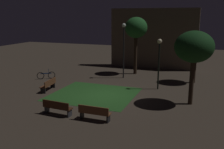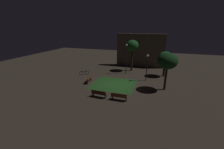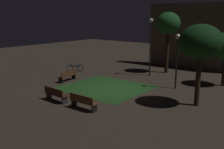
{
  "view_description": "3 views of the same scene",
  "coord_description": "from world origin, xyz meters",
  "px_view_note": "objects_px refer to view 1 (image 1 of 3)",
  "views": [
    {
      "loc": [
        6.68,
        -16.42,
        5.67
      ],
      "look_at": [
        0.5,
        0.14,
        1.56
      ],
      "focal_mm": 40.79,
      "sensor_mm": 36.0,
      "label": 1
    },
    {
      "loc": [
        5.11,
        -19.03,
        7.83
      ],
      "look_at": [
        -1.23,
        0.43,
        1.26
      ],
      "focal_mm": 24.3,
      "sensor_mm": 36.0,
      "label": 2
    },
    {
      "loc": [
        11.39,
        -14.71,
        5.22
      ],
      "look_at": [
        0.29,
        -0.7,
        1.26
      ],
      "focal_mm": 42.82,
      "sensor_mm": 36.0,
      "label": 3
    }
  ],
  "objects_px": {
    "bench_by_lamp": "(57,107)",
    "lamp_post_plaza_east": "(159,55)",
    "bench_back_row": "(49,84)",
    "tree_left_canopy": "(195,48)",
    "tree_back_right": "(136,29)",
    "bicycle": "(46,75)",
    "bench_near_trees": "(94,112)",
    "tree_tall_center": "(194,47)",
    "lamp_post_path_center": "(124,42)"
  },
  "relations": [
    {
      "from": "lamp_post_plaza_east",
      "to": "lamp_post_path_center",
      "type": "xyz_separation_m",
      "value": [
        -3.69,
        2.55,
        0.61
      ]
    },
    {
      "from": "tree_back_right",
      "to": "bench_near_trees",
      "type": "bearing_deg",
      "value": -85.29
    },
    {
      "from": "bench_near_trees",
      "to": "bench_by_lamp",
      "type": "bearing_deg",
      "value": 180.0
    },
    {
      "from": "tree_tall_center",
      "to": "tree_back_right",
      "type": "bearing_deg",
      "value": 128.06
    },
    {
      "from": "bicycle",
      "to": "lamp_post_plaza_east",
      "type": "bearing_deg",
      "value": 1.59
    },
    {
      "from": "bench_by_lamp",
      "to": "tree_tall_center",
      "type": "relative_size",
      "value": 0.38
    },
    {
      "from": "tree_left_canopy",
      "to": "bicycle",
      "type": "height_order",
      "value": "tree_left_canopy"
    },
    {
      "from": "bench_by_lamp",
      "to": "bench_back_row",
      "type": "xyz_separation_m",
      "value": [
        -3.32,
        4.07,
        0.0
      ]
    },
    {
      "from": "bench_back_row",
      "to": "tree_left_canopy",
      "type": "height_order",
      "value": "tree_left_canopy"
    },
    {
      "from": "tree_left_canopy",
      "to": "lamp_post_path_center",
      "type": "xyz_separation_m",
      "value": [
        -6.19,
        -0.47,
        0.38
      ]
    },
    {
      "from": "bench_by_lamp",
      "to": "bicycle",
      "type": "xyz_separation_m",
      "value": [
        -5.7,
        7.14,
        -0.14
      ]
    },
    {
      "from": "tree_tall_center",
      "to": "bicycle",
      "type": "bearing_deg",
      "value": 169.17
    },
    {
      "from": "tree_left_canopy",
      "to": "bench_near_trees",
      "type": "bearing_deg",
      "value": -113.91
    },
    {
      "from": "bench_back_row",
      "to": "tree_tall_center",
      "type": "relative_size",
      "value": 0.39
    },
    {
      "from": "bench_back_row",
      "to": "tree_tall_center",
      "type": "xyz_separation_m",
      "value": [
        10.46,
        0.62,
        3.24
      ]
    },
    {
      "from": "bench_by_lamp",
      "to": "tree_back_right",
      "type": "height_order",
      "value": "tree_back_right"
    },
    {
      "from": "tree_left_canopy",
      "to": "lamp_post_path_center",
      "type": "distance_m",
      "value": 6.22
    },
    {
      "from": "bench_back_row",
      "to": "tree_back_right",
      "type": "distance_m",
      "value": 10.06
    },
    {
      "from": "tree_back_right",
      "to": "bicycle",
      "type": "xyz_separation_m",
      "value": [
        -7.07,
        -4.9,
        -4.09
      ]
    },
    {
      "from": "lamp_post_path_center",
      "to": "lamp_post_plaza_east",
      "type": "bearing_deg",
      "value": -34.73
    },
    {
      "from": "bench_back_row",
      "to": "lamp_post_path_center",
      "type": "height_order",
      "value": "lamp_post_path_center"
    },
    {
      "from": "bench_back_row",
      "to": "tree_back_right",
      "type": "relative_size",
      "value": 0.33
    },
    {
      "from": "lamp_post_path_center",
      "to": "tree_tall_center",
      "type": "bearing_deg",
      "value": -39.94
    },
    {
      "from": "bench_near_trees",
      "to": "lamp_post_path_center",
      "type": "height_order",
      "value": "lamp_post_path_center"
    },
    {
      "from": "bench_back_row",
      "to": "bench_by_lamp",
      "type": "bearing_deg",
      "value": -50.74
    },
    {
      "from": "bench_by_lamp",
      "to": "lamp_post_plaza_east",
      "type": "xyz_separation_m",
      "value": [
        4.5,
        7.42,
        2.25
      ]
    },
    {
      "from": "tree_tall_center",
      "to": "bicycle",
      "type": "height_order",
      "value": "tree_tall_center"
    },
    {
      "from": "lamp_post_plaza_east",
      "to": "lamp_post_path_center",
      "type": "relative_size",
      "value": 0.79
    },
    {
      "from": "bench_near_trees",
      "to": "bicycle",
      "type": "height_order",
      "value": "bicycle"
    },
    {
      "from": "bench_back_row",
      "to": "tree_back_right",
      "type": "height_order",
      "value": "tree_back_right"
    },
    {
      "from": "tree_tall_center",
      "to": "tree_left_canopy",
      "type": "relative_size",
      "value": 1.18
    },
    {
      "from": "tree_back_right",
      "to": "lamp_post_plaza_east",
      "type": "height_order",
      "value": "tree_back_right"
    },
    {
      "from": "lamp_post_plaza_east",
      "to": "bicycle",
      "type": "bearing_deg",
      "value": -178.41
    },
    {
      "from": "tree_back_right",
      "to": "bicycle",
      "type": "relative_size",
      "value": 3.99
    },
    {
      "from": "tree_tall_center",
      "to": "lamp_post_path_center",
      "type": "distance_m",
      "value": 8.25
    },
    {
      "from": "bench_near_trees",
      "to": "lamp_post_plaza_east",
      "type": "xyz_separation_m",
      "value": [
        2.13,
        7.42,
        2.25
      ]
    },
    {
      "from": "bench_by_lamp",
      "to": "bicycle",
      "type": "relative_size",
      "value": 1.32
    },
    {
      "from": "tree_back_right",
      "to": "bench_back_row",
      "type": "bearing_deg",
      "value": -120.53
    },
    {
      "from": "bench_back_row",
      "to": "lamp_post_path_center",
      "type": "bearing_deg",
      "value": 55.02
    },
    {
      "from": "bench_by_lamp",
      "to": "bench_near_trees",
      "type": "distance_m",
      "value": 2.37
    },
    {
      "from": "bench_by_lamp",
      "to": "tree_left_canopy",
      "type": "relative_size",
      "value": 0.45
    },
    {
      "from": "tree_tall_center",
      "to": "bench_near_trees",
      "type": "bearing_deg",
      "value": -135.49
    },
    {
      "from": "bench_by_lamp",
      "to": "tree_tall_center",
      "type": "bearing_deg",
      "value": 33.29
    },
    {
      "from": "bench_back_row",
      "to": "bicycle",
      "type": "xyz_separation_m",
      "value": [
        -2.37,
        3.07,
        -0.14
      ]
    },
    {
      "from": "lamp_post_path_center",
      "to": "tree_left_canopy",
      "type": "bearing_deg",
      "value": 4.34
    },
    {
      "from": "bench_back_row",
      "to": "lamp_post_plaza_east",
      "type": "relative_size",
      "value": 0.47
    },
    {
      "from": "bench_near_trees",
      "to": "bicycle",
      "type": "bearing_deg",
      "value": 138.48
    },
    {
      "from": "lamp_post_plaza_east",
      "to": "lamp_post_path_center",
      "type": "distance_m",
      "value": 4.53
    },
    {
      "from": "bench_near_trees",
      "to": "lamp_post_path_center",
      "type": "bearing_deg",
      "value": 98.86
    },
    {
      "from": "bench_near_trees",
      "to": "lamp_post_plaza_east",
      "type": "bearing_deg",
      "value": 73.99
    }
  ]
}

